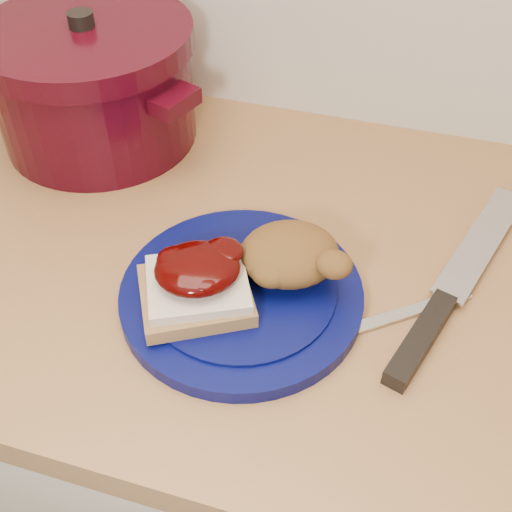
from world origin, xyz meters
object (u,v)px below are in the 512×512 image
(dutch_oven, at_px, (93,83))
(butter_knife, at_px, (397,315))
(pepper_grinder, at_px, (53,74))
(plate, at_px, (241,295))
(chef_knife, at_px, (439,310))

(dutch_oven, bearing_deg, butter_knife, -26.14)
(dutch_oven, height_order, pepper_grinder, dutch_oven)
(plate, xyz_separation_m, pepper_grinder, (-0.37, 0.28, 0.05))
(plate, relative_size, dutch_oven, 0.73)
(plate, xyz_separation_m, dutch_oven, (-0.28, 0.24, 0.07))
(dutch_oven, bearing_deg, pepper_grinder, 154.66)
(butter_knife, height_order, dutch_oven, dutch_oven)
(dutch_oven, xyz_separation_m, pepper_grinder, (-0.09, 0.04, -0.02))
(plate, bearing_deg, chef_knife, 10.65)
(dutch_oven, distance_m, pepper_grinder, 0.10)
(plate, relative_size, pepper_grinder, 2.22)
(chef_knife, xyz_separation_m, dutch_oven, (-0.48, 0.20, 0.07))
(pepper_grinder, bearing_deg, butter_knife, -26.01)
(butter_knife, xyz_separation_m, dutch_oven, (-0.44, 0.22, 0.08))
(plate, relative_size, butter_knife, 1.45)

